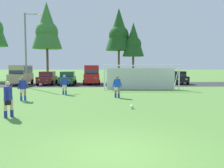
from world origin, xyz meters
The scene contains 19 objects.
ground_plane centered at (0.00, 15.00, 0.00)m, with size 400.00×400.00×0.00m, color #598C3D.
parking_lot_strip centered at (0.00, 24.58, 0.00)m, with size 52.00×8.40×0.01m, color #333335.
soccer_ball centered at (1.41, 6.51, 0.11)m, with size 0.22×0.22×0.22m.
soccer_goal centered at (3.84, 17.30, 1.29)m, with size 7.54×2.50×2.57m.
player_striker_near centered at (-3.26, 13.39, 0.82)m, with size 0.75×0.33×1.64m.
player_midfield_center centered at (-4.50, 4.66, 0.82)m, with size 0.35×0.73×1.64m.
player_defender_far centered at (-5.55, 9.94, 0.82)m, with size 0.65×0.50×1.64m.
player_winger_left centered at (0.96, 11.15, 0.82)m, with size 0.75×0.32×1.64m.
parked_car_slot_far_left centered at (-10.42, 24.50, 1.34)m, with size 2.29×4.85×2.52m.
parked_car_slot_left centered at (-7.09, 24.43, 0.88)m, with size 2.11×4.24×1.72m.
parked_car_slot_center_left centered at (-4.42, 23.83, 0.88)m, with size 2.10×4.23×1.72m.
parked_car_slot_center centered at (-1.39, 25.25, 1.34)m, with size 2.30×4.85×2.52m.
parked_car_slot_center_right centered at (2.64, 25.54, 1.11)m, with size 2.40×4.73×2.16m.
parked_car_slot_right centered at (6.82, 23.52, 0.88)m, with size 2.08×4.22×1.72m.
parked_car_slot_far_right centered at (10.39, 25.02, 0.88)m, with size 2.28×4.33×1.72m.
tree_mid_left centered at (-8.75, 32.32, 8.73)m, with size 4.76×4.76×12.69m.
tree_center_back centered at (3.15, 35.62, 8.76)m, with size 4.77×4.77×12.73m.
tree_mid_right centered at (5.58, 34.48, 6.88)m, with size 3.76×3.76×10.02m.
street_lamp centered at (-8.28, 20.22, 4.23)m, with size 2.00×0.32×8.17m.
Camera 1 is at (-0.38, -6.01, 2.27)m, focal length 37.21 mm.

